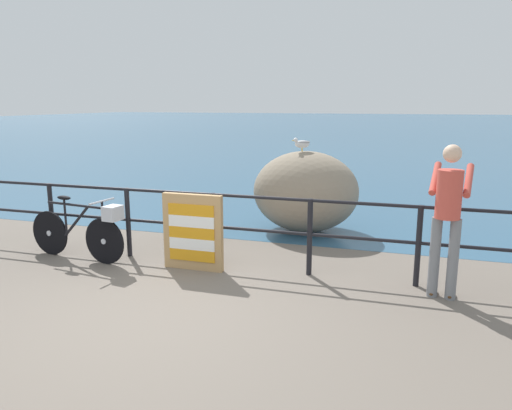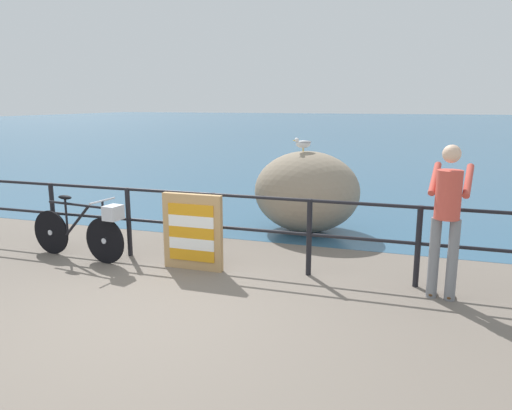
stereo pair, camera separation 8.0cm
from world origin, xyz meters
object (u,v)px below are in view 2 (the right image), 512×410
Objects in this scene: person_at_railing at (447,215)px; breakwater_boulder_main at (307,192)px; folded_deckchair_stack at (193,232)px; breakwater_boulder_left at (192,218)px; bicycle at (84,228)px; seagull at (303,143)px.

breakwater_boulder_main is (-2.14, 2.47, -0.29)m from person_at_railing.
breakwater_boulder_left is at bearing 115.77° from folded_deckchair_stack.
folded_deckchair_stack is (-3.17, 0.03, -0.47)m from person_at_railing.
person_at_railing is 3.20m from folded_deckchair_stack.
person_at_railing is 2.35× the size of breakwater_boulder_left.
folded_deckchair_stack is 2.66m from breakwater_boulder_main.
bicycle is 1.89m from breakwater_boulder_left.
bicycle is 4.84m from person_at_railing.
seagull is (2.61, 2.50, 1.08)m from bicycle.
folded_deckchair_stack is (1.65, 0.12, 0.06)m from bicycle.
seagull is at bearing -136.53° from breakwater_boulder_main.
bicycle is at bearing 99.28° from person_at_railing.
bicycle is at bearing -175.97° from folded_deckchair_stack.
breakwater_boulder_left is at bearing 69.00° from bicycle.
breakwater_boulder_main is at bearing 51.32° from bicycle.
seagull is at bearing 26.27° from breakwater_boulder_left.
bicycle is at bearing -136.20° from breakwater_boulder_main.
breakwater_boulder_main is (2.67, 2.56, 0.24)m from bicycle.
folded_deckchair_stack is 1.37× the size of breakwater_boulder_left.
person_at_railing is at bearing 8.60° from bicycle.
person_at_railing reaches higher than bicycle.
person_at_railing is (4.81, 0.09, 0.53)m from bicycle.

